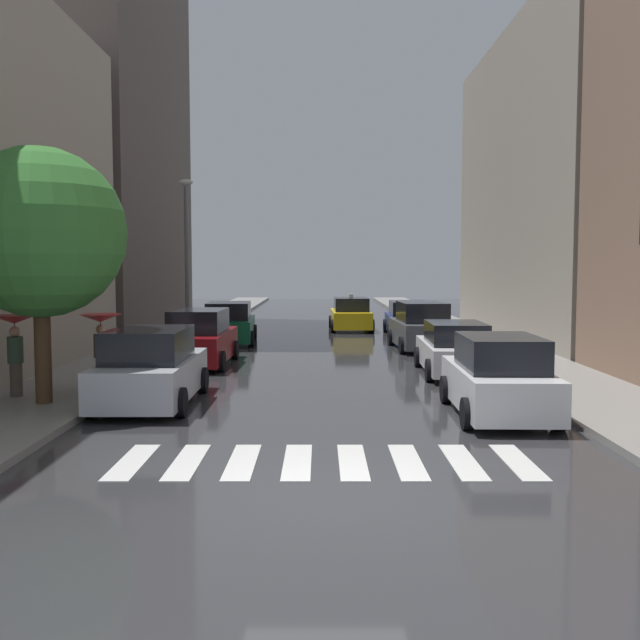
# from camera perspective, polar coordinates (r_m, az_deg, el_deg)

# --- Properties ---
(ground_plane) EXTENTS (28.00, 72.00, 0.04)m
(ground_plane) POSITION_cam_1_polar(r_m,az_deg,el_deg) (33.95, -0.09, -1.16)
(ground_plane) COLOR #313133
(sidewalk_left) EXTENTS (3.00, 72.00, 0.15)m
(sidewalk_left) POSITION_cam_1_polar(r_m,az_deg,el_deg) (34.54, -10.94, -0.98)
(sidewalk_left) COLOR gray
(sidewalk_left) RESTS_ON ground
(sidewalk_right) EXTENTS (3.00, 72.00, 0.15)m
(sidewalk_right) POSITION_cam_1_polar(r_m,az_deg,el_deg) (34.57, 10.75, -0.97)
(sidewalk_right) COLOR gray
(sidewalk_right) RESTS_ON ground
(crosswalk_stripes) EXTENTS (6.75, 2.20, 0.01)m
(crosswalk_stripes) POSITION_cam_1_polar(r_m,az_deg,el_deg) (12.08, 0.17, -11.04)
(crosswalk_stripes) COLOR silver
(crosswalk_stripes) RESTS_ON ground
(building_left_mid) EXTENTS (6.00, 15.76, 25.86)m
(building_left_mid) POSITION_cam_1_polar(r_m,az_deg,el_deg) (39.90, -16.98, 18.22)
(building_left_mid) COLOR #564C47
(building_left_mid) RESTS_ON ground
(building_right_mid) EXTENTS (6.00, 18.65, 13.52)m
(building_right_mid) POSITION_cam_1_polar(r_m,az_deg,el_deg) (34.62, 18.73, 9.96)
(building_right_mid) COLOR #9E9384
(building_right_mid) RESTS_ON ground
(parked_car_left_nearest) EXTENTS (2.13, 4.59, 1.77)m
(parked_car_left_nearest) POSITION_cam_1_polar(r_m,az_deg,el_deg) (17.20, -13.35, -3.77)
(parked_car_left_nearest) COLOR #B2B7BF
(parked_car_left_nearest) RESTS_ON ground
(parked_car_left_second) EXTENTS (2.09, 4.65, 1.81)m
(parked_car_left_second) POSITION_cam_1_polar(r_m,az_deg,el_deg) (23.63, -9.62, -1.51)
(parked_car_left_second) COLOR maroon
(parked_car_left_second) RESTS_ON ground
(parked_car_left_third) EXTENTS (2.33, 4.63, 1.70)m
(parked_car_left_third) POSITION_cam_1_polar(r_m,az_deg,el_deg) (30.22, -7.36, -0.31)
(parked_car_left_third) COLOR #0C4C2D
(parked_car_left_third) RESTS_ON ground
(parked_car_right_nearest) EXTENTS (2.06, 4.26, 1.73)m
(parked_car_right_nearest) POSITION_cam_1_polar(r_m,az_deg,el_deg) (15.93, 13.58, -4.48)
(parked_car_right_nearest) COLOR silver
(parked_car_right_nearest) RESTS_ON ground
(parked_car_right_second) EXTENTS (2.11, 4.52, 1.55)m
(parked_car_right_second) POSITION_cam_1_polar(r_m,az_deg,el_deg) (21.76, 10.28, -2.29)
(parked_car_right_second) COLOR silver
(parked_car_right_second) RESTS_ON ground
(parked_car_right_third) EXTENTS (2.26, 4.41, 1.82)m
(parked_car_right_third) POSITION_cam_1_polar(r_m,az_deg,el_deg) (27.95, 7.71, -0.59)
(parked_car_right_third) COLOR #474C51
(parked_car_right_third) RESTS_ON ground
(parked_car_right_fourth) EXTENTS (2.16, 4.62, 1.59)m
(parked_car_right_fourth) POSITION_cam_1_polar(r_m,az_deg,el_deg) (33.46, 6.71, 0.05)
(parked_car_right_fourth) COLOR navy
(parked_car_right_fourth) RESTS_ON ground
(taxi_midroad) EXTENTS (2.14, 4.37, 1.81)m
(taxi_midroad) POSITION_cam_1_polar(r_m,az_deg,el_deg) (36.02, 2.20, 0.41)
(taxi_midroad) COLOR yellow
(taxi_midroad) RESTS_ON ground
(pedestrian_foreground) EXTENTS (1.07, 1.07, 1.90)m
(pedestrian_foreground) POSITION_cam_1_polar(r_m,az_deg,el_deg) (18.38, -23.02, -1.16)
(pedestrian_foreground) COLOR brown
(pedestrian_foreground) RESTS_ON sidewalk_left
(pedestrian_near_tree) EXTENTS (1.04, 1.04, 1.84)m
(pedestrian_near_tree) POSITION_cam_1_polar(r_m,az_deg,el_deg) (19.05, -17.04, -0.98)
(pedestrian_near_tree) COLOR gray
(pedestrian_near_tree) RESTS_ON sidewalk_left
(street_tree_left) EXTENTS (3.74, 3.74, 5.64)m
(street_tree_left) POSITION_cam_1_polar(r_m,az_deg,el_deg) (17.15, -21.35, 6.36)
(street_tree_left) COLOR #513823
(street_tree_left) RESTS_ON sidewalk_left
(lamp_post_left) EXTENTS (0.60, 0.28, 6.55)m
(lamp_post_left) POSITION_cam_1_polar(r_m,az_deg,el_deg) (30.40, -10.64, 5.63)
(lamp_post_left) COLOR #595B60
(lamp_post_left) RESTS_ON sidewalk_left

